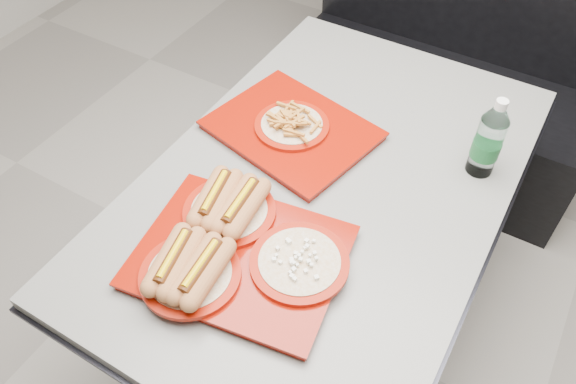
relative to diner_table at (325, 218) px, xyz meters
The scene contains 6 objects.
ground 0.58m from the diner_table, ahead, with size 6.00×6.00×0.00m, color gray.
diner_table is the anchor object (origin of this frame).
booth_bench 1.11m from the diner_table, 90.00° to the left, with size 1.30×0.57×1.35m.
tray_near 0.41m from the diner_table, 102.51° to the right, with size 0.53×0.45×0.11m.
tray_far 0.28m from the diner_table, 148.36° to the left, with size 0.51×0.44×0.09m.
water_bottle 0.50m from the diner_table, 35.56° to the left, with size 0.08×0.08×0.24m.
Camera 1 is at (0.44, -0.95, 1.86)m, focal length 35.00 mm.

